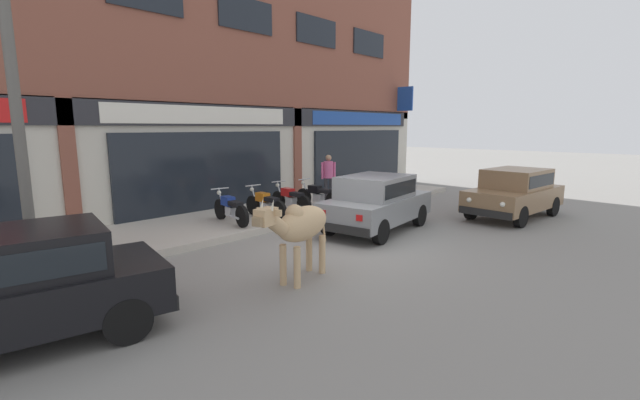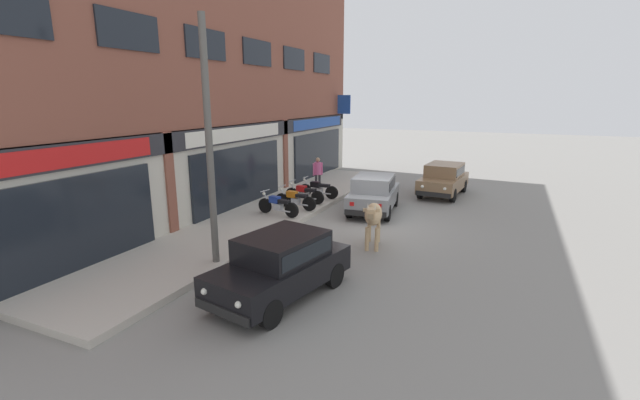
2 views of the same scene
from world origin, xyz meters
TOP-DOWN VIEW (x-y plane):
  - ground_plane at (0.00, 0.00)m, footprint 90.00×90.00m
  - sidewalk at (0.00, 3.80)m, footprint 19.00×3.20m
  - shop_building at (0.01, 5.66)m, footprint 23.00×1.40m
  - cow at (-2.18, -0.85)m, footprint 2.12×0.87m
  - car_0 at (5.97, -1.74)m, footprint 3.72×1.91m
  - car_1 at (-6.18, 0.08)m, footprint 3.81×2.26m
  - car_2 at (1.77, 0.34)m, footprint 3.75×2.03m
  - motorcycle_0 at (-0.74, 3.24)m, footprint 0.59×1.80m
  - motorcycle_1 at (0.32, 3.07)m, footprint 0.52×1.81m
  - motorcycle_2 at (1.42, 3.21)m, footprint 0.52×1.81m
  - motorcycle_3 at (2.44, 3.04)m, footprint 0.52×1.81m
  - pedestrian at (3.48, 3.52)m, footprint 0.42×0.33m
  - utility_pole at (-5.41, 2.50)m, footprint 0.18×0.18m

SIDE VIEW (x-z plane):
  - ground_plane at x=0.00m, z-range 0.00..0.00m
  - sidewalk at x=0.00m, z-range 0.00..0.17m
  - motorcycle_0 at x=-0.74m, z-range 0.12..1.00m
  - motorcycle_1 at x=0.32m, z-range 0.12..1.00m
  - motorcycle_2 at x=1.42m, z-range 0.12..1.00m
  - motorcycle_3 at x=2.44m, z-range 0.12..1.00m
  - car_0 at x=5.97m, z-range 0.08..1.54m
  - car_1 at x=-6.18m, z-range 0.08..1.54m
  - car_2 at x=1.77m, z-range 0.08..1.54m
  - cow at x=-2.18m, z-range 0.20..1.81m
  - pedestrian at x=3.48m, z-range 0.36..1.96m
  - utility_pole at x=-5.41m, z-range 0.17..6.40m
  - shop_building at x=0.01m, z-range -0.19..10.15m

